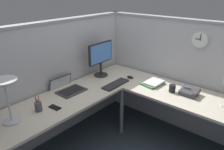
{
  "coord_description": "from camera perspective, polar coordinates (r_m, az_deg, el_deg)",
  "views": [
    {
      "loc": [
        -1.93,
        -1.43,
        1.96
      ],
      "look_at": [
        0.09,
        0.28,
        0.89
      ],
      "focal_mm": 35.13,
      "sensor_mm": 36.0,
      "label": 1
    }
  ],
  "objects": [
    {
      "name": "keyboard",
      "position": [
        2.94,
        0.97,
        -2.4
      ],
      "size": [
        0.43,
        0.15,
        0.02
      ],
      "primitive_type": "cube",
      "rotation": [
        0.0,
        0.0,
        0.02
      ],
      "color": "#232326",
      "rests_on": "desk"
    },
    {
      "name": "computer_mouse",
      "position": [
        3.16,
        4.77,
        -0.56
      ],
      "size": [
        0.06,
        0.1,
        0.03
      ],
      "primitive_type": "ellipsoid",
      "color": "black",
      "rests_on": "desk"
    },
    {
      "name": "pen_cup",
      "position": [
        2.46,
        -18.63,
        -7.75
      ],
      "size": [
        0.08,
        0.08,
        0.18
      ],
      "color": "#4C4C51",
      "rests_on": "desk"
    },
    {
      "name": "cell_phone",
      "position": [
        2.49,
        -14.66,
        -8.17
      ],
      "size": [
        0.08,
        0.15,
        0.01
      ],
      "primitive_type": "cube",
      "rotation": [
        0.0,
        0.0,
        0.1
      ],
      "color": "black",
      "rests_on": "desk"
    },
    {
      "name": "cubicle_wall_back",
      "position": [
        3.02,
        -14.34,
        -1.4
      ],
      "size": [
        2.57,
        0.12,
        1.58
      ],
      "color": "#B2B2B7",
      "rests_on": "ground"
    },
    {
      "name": "coffee_mug",
      "position": [
        2.84,
        15.4,
        -3.41
      ],
      "size": [
        0.08,
        0.08,
        0.1
      ],
      "primitive_type": "cylinder",
      "color": "black",
      "rests_on": "desk"
    },
    {
      "name": "monitor",
      "position": [
        3.16,
        -2.97,
        4.8
      ],
      "size": [
        0.46,
        0.2,
        0.5
      ],
      "color": "#232326",
      "rests_on": "desk"
    },
    {
      "name": "office_phone",
      "position": [
        2.83,
        19.6,
        -4.2
      ],
      "size": [
        0.19,
        0.21,
        0.11
      ],
      "color": "#38383D",
      "rests_on": "desk"
    },
    {
      "name": "book_stack",
      "position": [
        3.0,
        10.69,
        -2.06
      ],
      "size": [
        0.31,
        0.26,
        0.04
      ],
      "color": "#3F7F4C",
      "rests_on": "desk"
    },
    {
      "name": "cubicle_wall_right",
      "position": [
        3.25,
        16.41,
        0.09
      ],
      "size": [
        0.12,
        2.37,
        1.58
      ],
      "color": "#B2B2B7",
      "rests_on": "ground"
    },
    {
      "name": "desk",
      "position": [
        2.62,
        2.11,
        -8.43
      ],
      "size": [
        2.35,
        2.15,
        0.73
      ],
      "color": "beige",
      "rests_on": "ground"
    },
    {
      "name": "wall_clock",
      "position": [
        2.95,
        21.92,
        8.49
      ],
      "size": [
        0.04,
        0.22,
        0.22
      ],
      "color": "#B7BABF"
    },
    {
      "name": "laptop",
      "position": [
        2.87,
        -11.75,
        -3.26
      ],
      "size": [
        0.34,
        0.38,
        0.22
      ],
      "color": "#38383D",
      "rests_on": "desk"
    },
    {
      "name": "ground_plane",
      "position": [
        3.1,
        2.96,
        -17.17
      ],
      "size": [
        6.8,
        6.8,
        0.0
      ],
      "primitive_type": "plane",
      "color": "#2D3842"
    },
    {
      "name": "desk_lamp_dome",
      "position": [
        2.24,
        -26.02,
        -3.05
      ],
      "size": [
        0.24,
        0.24,
        0.44
      ],
      "color": "#B7BABF",
      "rests_on": "desk"
    }
  ]
}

